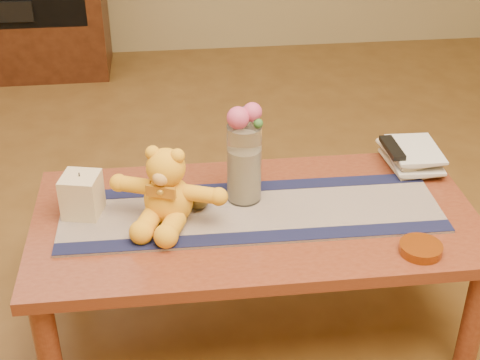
{
  "coord_description": "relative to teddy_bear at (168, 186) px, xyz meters",
  "views": [
    {
      "loc": [
        -0.26,
        -1.79,
        1.66
      ],
      "look_at": [
        -0.05,
        0.0,
        0.58
      ],
      "focal_mm": 51.62,
      "sensor_mm": 36.0,
      "label": 1
    }
  ],
  "objects": [
    {
      "name": "potpourri_fill",
      "position": [
        0.24,
        0.09,
        -0.03
      ],
      "size": [
        0.09,
        0.09,
        0.18
      ],
      "primitive_type": "cylinder",
      "color": "beige",
      "rests_on": "glass_vase"
    },
    {
      "name": "leaf_sprig",
      "position": [
        0.28,
        0.07,
        0.16
      ],
      "size": [
        0.03,
        0.03,
        0.03
      ],
      "primitive_type": "sphere",
      "color": "#33662D",
      "rests_on": "glass_vase"
    },
    {
      "name": "blue_flower_side",
      "position": [
        0.21,
        0.11,
        0.16
      ],
      "size": [
        0.04,
        0.04,
        0.04
      ],
      "primitive_type": "sphere",
      "color": "#445794",
      "rests_on": "glass_vase"
    },
    {
      "name": "candle_wick",
      "position": [
        -0.27,
        0.06,
        0.02
      ],
      "size": [
        0.0,
        0.0,
        0.01
      ],
      "primitive_type": "cylinder",
      "rotation": [
        0.0,
        0.0,
        -0.23
      ],
      "color": "black",
      "rests_on": "pillar_candle"
    },
    {
      "name": "teddy_bear",
      "position": [
        0.0,
        0.0,
        0.0
      ],
      "size": [
        0.43,
        0.39,
        0.23
      ],
      "primitive_type": null,
      "rotation": [
        0.0,
        0.0,
        -0.37
      ],
      "color": "yellow",
      "rests_on": "persian_runner"
    },
    {
      "name": "table_leg_fr",
      "position": [
        0.91,
        -0.29,
        -0.37
      ],
      "size": [
        0.07,
        0.07,
        0.41
      ],
      "primitive_type": "cylinder",
      "color": "#5F2616",
      "rests_on": "floor"
    },
    {
      "name": "rose_right",
      "position": [
        0.27,
        0.09,
        0.19
      ],
      "size": [
        0.06,
        0.06,
        0.06
      ],
      "primitive_type": "sphere",
      "color": "#C54573",
      "rests_on": "glass_vase"
    },
    {
      "name": "persian_runner",
      "position": [
        0.26,
        0.01,
        -0.12
      ],
      "size": [
        1.2,
        0.37,
        0.01
      ],
      "primitive_type": "cube",
      "rotation": [
        0.0,
        0.0,
        -0.01
      ],
      "color": "#1D1C4F",
      "rests_on": "coffee_table_top"
    },
    {
      "name": "tv_remote",
      "position": [
        0.78,
        0.23,
        -0.04
      ],
      "size": [
        0.05,
        0.16,
        0.02
      ],
      "primitive_type": "cube",
      "rotation": [
        0.0,
        0.0,
        0.02
      ],
      "color": "black",
      "rests_on": "book_top"
    },
    {
      "name": "book_lower",
      "position": [
        0.78,
        0.23,
        -0.1
      ],
      "size": [
        0.18,
        0.23,
        0.02
      ],
      "primitive_type": "imported",
      "rotation": [
        0.0,
        0.0,
        -0.07
      ],
      "color": "beige",
      "rests_on": "book_bottom"
    },
    {
      "name": "table_leg_fl",
      "position": [
        -0.37,
        -0.29,
        -0.37
      ],
      "size": [
        0.07,
        0.07,
        0.41
      ],
      "primitive_type": "cylinder",
      "color": "#5F2616",
      "rests_on": "floor"
    },
    {
      "name": "book_bottom",
      "position": [
        0.78,
        0.24,
        -0.11
      ],
      "size": [
        0.18,
        0.23,
        0.02
      ],
      "primitive_type": "imported",
      "rotation": [
        0.0,
        0.0,
        0.07
      ],
      "color": "beige",
      "rests_on": "coffee_table_top"
    },
    {
      "name": "blue_flower_back",
      "position": [
        0.25,
        0.12,
        0.17
      ],
      "size": [
        0.04,
        0.04,
        0.04
      ],
      "primitive_type": "sphere",
      "color": "#445794",
      "rests_on": "glass_vase"
    },
    {
      "name": "runner_border_far",
      "position": [
        0.26,
        0.15,
        -0.12
      ],
      "size": [
        1.2,
        0.08,
        0.0
      ],
      "primitive_type": "cube",
      "rotation": [
        0.0,
        0.0,
        -0.01
      ],
      "color": "#121538",
      "rests_on": "persian_runner"
    },
    {
      "name": "floor",
      "position": [
        0.27,
        -0.0,
        -0.58
      ],
      "size": [
        5.5,
        5.5,
        0.0
      ],
      "primitive_type": "plane",
      "color": "brown",
      "rests_on": "ground"
    },
    {
      "name": "table_leg_bl",
      "position": [
        -0.37,
        0.29,
        -0.37
      ],
      "size": [
        0.07,
        0.07,
        0.41
      ],
      "primitive_type": "cylinder",
      "color": "#5F2616",
      "rests_on": "floor"
    },
    {
      "name": "runner_border_near",
      "position": [
        0.26,
        -0.14,
        -0.12
      ],
      "size": [
        1.2,
        0.08,
        0.0
      ],
      "primitive_type": "cube",
      "rotation": [
        0.0,
        0.0,
        -0.01
      ],
      "color": "#121538",
      "rests_on": "persian_runner"
    },
    {
      "name": "bronze_ball",
      "position": [
        0.09,
        0.05,
        -0.08
      ],
      "size": [
        0.09,
        0.09,
        0.08
      ],
      "primitive_type": "sphere",
      "rotation": [
        0.0,
        0.0,
        0.13
      ],
      "color": "#4F401A",
      "rests_on": "persian_runner"
    },
    {
      "name": "book_top",
      "position": [
        0.78,
        0.24,
        -0.06
      ],
      "size": [
        0.17,
        0.23,
        0.02
      ],
      "primitive_type": "imported",
      "rotation": [
        0.0,
        0.0,
        -0.04
      ],
      "color": "beige",
      "rests_on": "book_upper"
    },
    {
      "name": "table_leg_br",
      "position": [
        0.91,
        0.29,
        -0.37
      ],
      "size": [
        0.07,
        0.07,
        0.41
      ],
      "primitive_type": "cylinder",
      "color": "#5F2616",
      "rests_on": "floor"
    },
    {
      "name": "glass_vase",
      "position": [
        0.24,
        0.09,
        0.01
      ],
      "size": [
        0.11,
        0.11,
        0.26
      ],
      "primitive_type": "cylinder",
      "color": "silver",
      "rests_on": "persian_runner"
    },
    {
      "name": "pillar_candle",
      "position": [
        -0.27,
        0.06,
        -0.05
      ],
      "size": [
        0.13,
        0.13,
        0.13
      ],
      "primitive_type": "cube",
      "rotation": [
        0.0,
        0.0,
        -0.23
      ],
      "color": "beige",
      "rests_on": "persian_runner"
    },
    {
      "name": "book_upper",
      "position": [
        0.77,
        0.24,
        -0.08
      ],
      "size": [
        0.19,
        0.24,
        0.02
      ],
      "primitive_type": "imported",
      "rotation": [
        0.0,
        0.0,
        0.12
      ],
      "color": "beige",
      "rests_on": "book_lower"
    },
    {
      "name": "rose_left",
      "position": [
        0.22,
        0.08,
        0.18
      ],
      "size": [
        0.07,
        0.07,
        0.07
      ],
      "primitive_type": "sphere",
      "color": "#C54573",
      "rests_on": "glass_vase"
    },
    {
      "name": "amber_dish",
      "position": [
        0.72,
        -0.25,
        -0.11
      ],
      "size": [
        0.15,
        0.15,
        0.03
      ],
      "primitive_type": "cylinder",
      "rotation": [
        0.0,
        0.0,
        -0.28
      ],
      "color": "#BF5914",
      "rests_on": "coffee_table_top"
    },
    {
      "name": "coffee_table_top",
      "position": [
        0.27,
        -0.0,
        -0.15
      ],
      "size": [
        1.4,
        0.7,
        0.04
      ],
      "primitive_type": "cube",
      "color": "#5F2616",
      "rests_on": "floor"
    }
  ]
}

